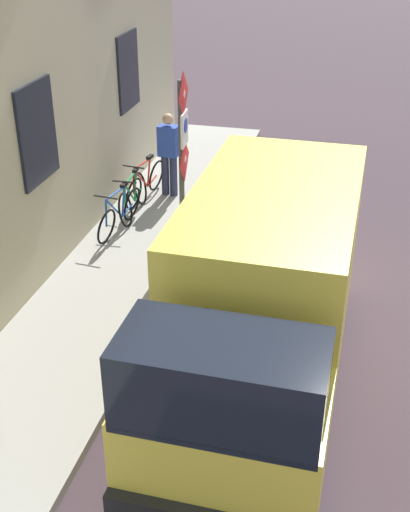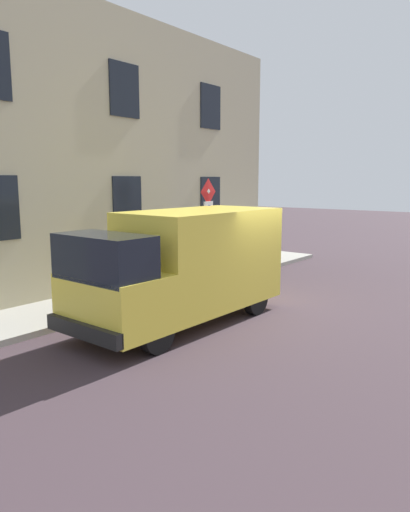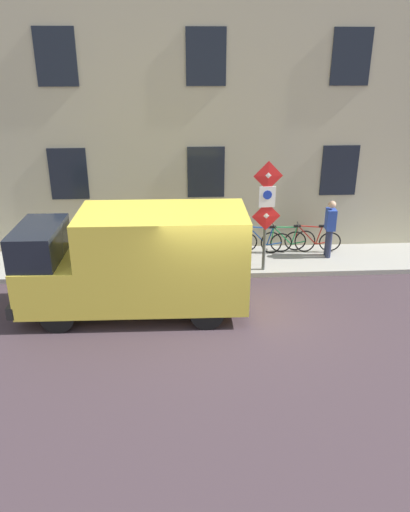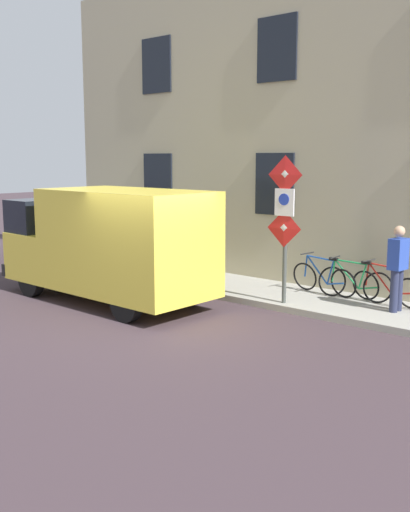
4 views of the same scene
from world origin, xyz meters
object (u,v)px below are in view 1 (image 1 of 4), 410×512
Objects in this scene: sign_post_stacked at (184,143)px; delivery_van at (263,296)px; pedestrian at (169,152)px; bicycle_red at (145,183)px; bicycle_blue at (119,213)px; bicycle_green at (133,197)px.

delivery_van is (-1.90, 3.32, -0.70)m from sign_post_stacked.
sign_post_stacked is 2.47m from pedestrian.
sign_post_stacked reaches higher than bicycle_red.
pedestrian reaches higher than bicycle_blue.
bicycle_green is (3.21, -4.28, -0.82)m from delivery_van.
pedestrian is at bearing -66.58° from sign_post_stacked.
bicycle_blue is (0.00, 0.75, 0.00)m from bicycle_green.
bicycle_green is at bearing -173.93° from bicycle_blue.
sign_post_stacked is 2.64m from bicycle_red.
delivery_van is 3.12× the size of bicycle_green.
sign_post_stacked is 1.72× the size of bicycle_blue.
sign_post_stacked is at bearing 86.94° from bicycle_blue.
delivery_van is 4.84m from bicycle_blue.
bicycle_blue is at bearing -9.21° from sign_post_stacked.
pedestrian is at bearing 157.10° from bicycle_green.
bicycle_blue is (-0.00, 1.50, 0.00)m from bicycle_red.
sign_post_stacked is at bearing -151.70° from pedestrian.
pedestrian is (-0.40, -1.87, 0.56)m from bicycle_blue.
delivery_van is at bearing 40.08° from bicycle_red.
delivery_van reaches higher than bicycle_green.
bicycle_red is 0.78m from pedestrian.
delivery_van is at bearing 33.68° from bicycle_green.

